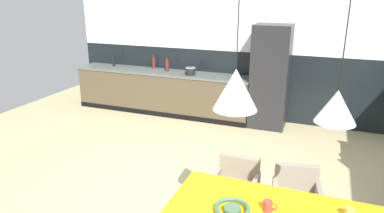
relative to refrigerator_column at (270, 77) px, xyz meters
The scene contains 16 objects.
ground_plane 3.31m from the refrigerator_column, 100.17° to the right, with size 9.67×9.67×0.00m, color tan.
back_wall_splashback_dark 0.72m from the refrigerator_column, 147.19° to the left, with size 7.44×0.12×1.34m, color black.
back_wall_panel_upper 1.25m from the refrigerator_column, 147.19° to the left, with size 7.44×0.12×1.34m, color silver.
kitchen_counter 2.30m from the refrigerator_column, behind, with size 3.80×0.63×0.89m.
refrigerator_column is the anchor object (origin of this frame).
armchair_corner_seat 3.13m from the refrigerator_column, 86.98° to the right, with size 0.49×0.47×0.72m.
armchair_by_stool 3.23m from the refrigerator_column, 75.31° to the right, with size 0.55×0.54×0.73m.
fruit_bowl 4.06m from the refrigerator_column, 84.88° to the right, with size 0.30×0.30×0.06m.
mug_short_terracotta 3.96m from the refrigerator_column, 80.77° to the right, with size 0.12×0.08×0.10m.
mug_glass_clear 3.96m from the refrigerator_column, 71.35° to the right, with size 0.11×0.07×0.09m.
cooking_pot 1.56m from the refrigerator_column, behind, with size 0.20×0.20×0.17m.
bottle_spice_small 3.46m from the refrigerator_column, behind, with size 0.07×0.07×0.32m.
bottle_wine_green 2.13m from the refrigerator_column, behind, with size 0.07×0.07×0.29m.
bottle_oil_tall 2.53m from the refrigerator_column, behind, with size 0.07×0.07×0.29m.
pendant_lamp_over_table_near 4.08m from the refrigerator_column, 85.16° to the right, with size 0.34×0.34×1.02m.
pendant_lamp_over_table_far 4.17m from the refrigerator_column, 75.11° to the right, with size 0.28×0.28×1.03m.
Camera 1 is at (1.52, -3.38, 2.48)m, focal length 33.08 mm.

